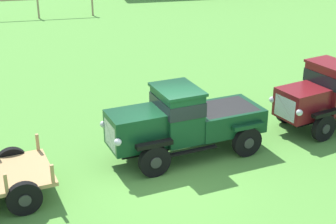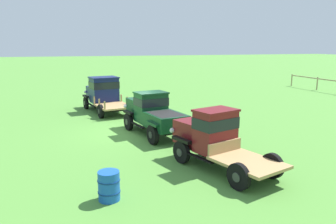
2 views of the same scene
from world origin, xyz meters
name	(u,v)px [view 1 (image 1 of 2)]	position (x,y,z in m)	size (l,w,h in m)	color
ground_plane	(174,175)	(0.00, 0.00, 0.00)	(240.00, 240.00, 0.00)	#518E38
vintage_truck_second_in_line	(184,120)	(0.54, 1.09, 1.07)	(4.78, 2.52, 2.08)	black
vintage_truck_midrow_center	(326,95)	(5.48, 2.00, 1.08)	(4.86, 2.87, 2.13)	black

